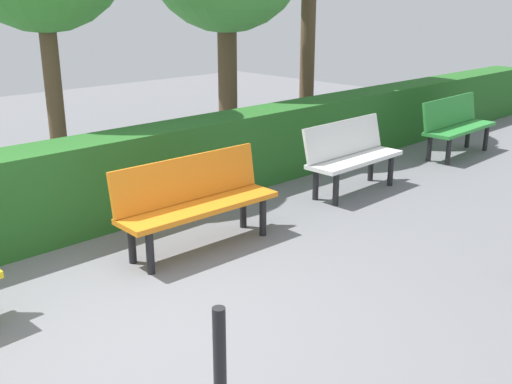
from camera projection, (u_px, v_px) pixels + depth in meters
name	position (u px, v px, depth m)	size (l,w,h in m)	color
ground_plane	(131.00, 323.00, 4.39)	(22.41, 22.41, 0.00)	slate
bench_green	(456.00, 124.00, 8.93)	(1.51, 0.49, 0.86)	#2D8C38
bench_white	(351.00, 153.00, 7.23)	(1.41, 0.48, 0.86)	white
bench_orange	(195.00, 198.00, 5.60)	(1.63, 0.51, 0.86)	orange
hedge_row	(120.00, 178.00, 6.31)	(18.41, 0.57, 0.93)	#266023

